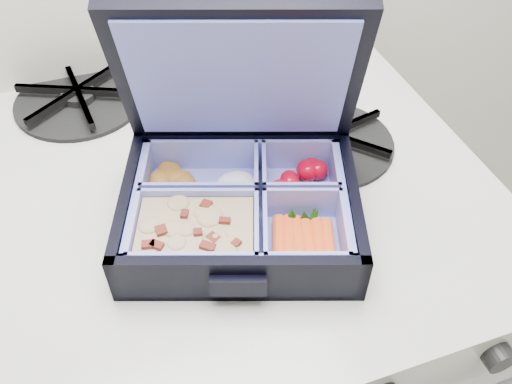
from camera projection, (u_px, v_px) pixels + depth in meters
name	position (u px, v px, depth m)	size (l,w,h in m)	color
stove	(232.00, 350.00, 0.95)	(0.59, 0.59, 0.88)	beige
bento_box	(240.00, 209.00, 0.55)	(0.23, 0.18, 0.06)	black
burner_grate	(327.00, 137.00, 0.65)	(0.16, 0.16, 0.02)	black
burner_grate_rear	(79.00, 96.00, 0.71)	(0.17, 0.17, 0.02)	black
fork	(293.00, 131.00, 0.67)	(0.03, 0.19, 0.01)	#A7A9BD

